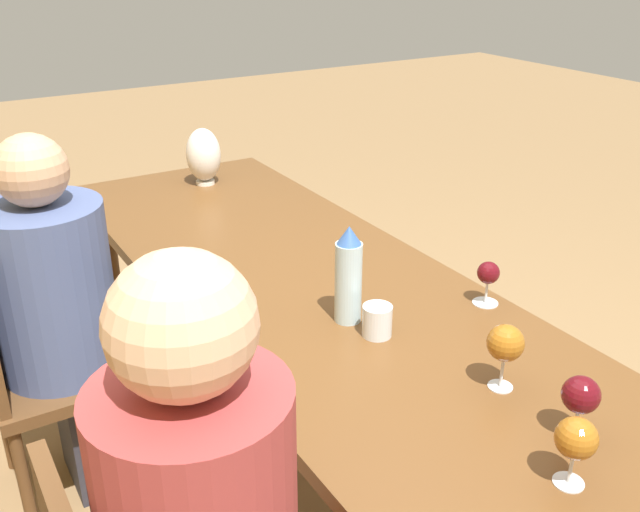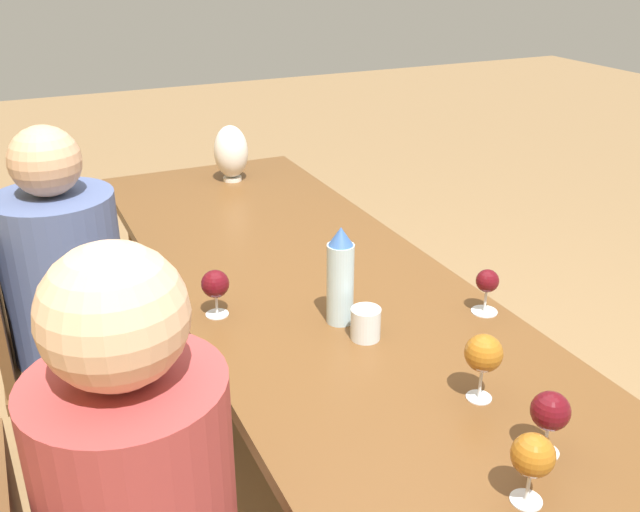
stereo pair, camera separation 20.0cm
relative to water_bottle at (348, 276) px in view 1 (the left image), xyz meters
name	(u,v)px [view 1 (the left image)]	position (x,y,z in m)	size (l,w,h in m)	color
dining_table	(346,329)	(0.06, -0.03, -0.20)	(2.85, 0.82, 0.74)	brown
water_bottle	(348,276)	(0.00, 0.00, 0.00)	(0.07, 0.07, 0.27)	#ADCCD6
water_tumbler	(377,321)	(-0.10, -0.02, -0.09)	(0.08, 0.08, 0.08)	silver
vase	(203,155)	(1.24, -0.12, -0.01)	(0.14, 0.14, 0.23)	silver
wine_glass_0	(505,344)	(-0.43, -0.13, -0.02)	(0.08, 0.08, 0.16)	silver
wine_glass_1	(221,290)	(0.17, 0.28, -0.04)	(0.07, 0.07, 0.13)	silver
wine_glass_2	(488,275)	(-0.12, -0.38, -0.04)	(0.07, 0.07, 0.12)	silver
wine_glass_3	(576,439)	(-0.72, -0.02, -0.03)	(0.08, 0.08, 0.14)	silver
wine_glass_4	(581,396)	(-0.64, -0.13, -0.03)	(0.08, 0.08, 0.14)	silver
chair_far	(39,362)	(0.63, 0.70, -0.38)	(0.44, 0.44, 0.90)	brown
person_far	(61,314)	(0.63, 0.61, -0.24)	(0.36, 0.36, 1.18)	#2D2D38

